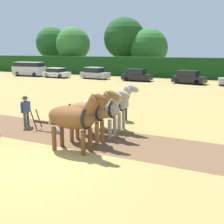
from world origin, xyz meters
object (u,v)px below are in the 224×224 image
Objects in this scene: tree_center_left at (124,38)px; parked_van at (29,69)px; draft_horse_trail_right at (112,102)px; parked_car_left at (56,73)px; farmer_beside_team at (125,105)px; tree_left at (73,44)px; tree_center at (149,48)px; parked_car_center_left at (95,73)px; plow at (49,125)px; parked_car_center_right at (189,77)px; parked_car_center at (137,75)px; draft_horse_lead_right at (89,112)px; tree_far_left at (52,43)px; draft_horse_lead_left at (74,117)px; draft_horse_trail_left at (101,108)px; farmer_at_plow at (26,109)px.

tree_center_left is 17.51m from parked_van.
parked_car_left is at bearing 132.30° from draft_horse_trail_right.
farmer_beside_team is at bearing -68.32° from tree_center_left.
tree_center is at bearing 10.74° from tree_left.
parked_van is at bearing -169.66° from parked_car_center_left.
plow is 23.83m from parked_car_center_right.
parked_car_center_left is at bearing 177.14° from parked_car_center.
draft_horse_lead_right is (13.13, -37.39, -4.60)m from tree_center_left.
draft_horse_lead_right is at bearing -52.53° from tree_far_left.
plow is at bearing 167.61° from draft_horse_lead_right.
draft_horse_lead_left reaches higher than parked_van.
plow is (10.46, -36.72, -5.67)m from tree_center_left.
tree_center is at bearing 105.08° from draft_horse_trail_left.
parked_van is 24.43m from parked_car_center_right.
draft_horse_lead_right is 2.37m from draft_horse_trail_right.
draft_horse_trail_right reaches higher than parked_van.
parked_car_left is at bearing -52.83° from tree_far_left.
tree_left is at bearing 124.19° from draft_horse_lead_right.
tree_left is 38.24m from farmer_at_plow.
parked_car_center is at bearing -29.73° from tree_far_left.
plow is at bearing -2.73° from farmer_at_plow.
parked_van is at bearing 137.10° from farmer_at_plow.
parked_car_center_left is at bearing -45.91° from tree_left.
draft_horse_lead_right is 34.30m from parked_van.
draft_horse_trail_right is 1.57× the size of plow.
draft_horse_trail_right is (0.10, 3.55, 0.01)m from draft_horse_lead_left.
parked_car_left is 12.31m from parked_car_center.
plow is (-2.68, 0.67, -1.07)m from draft_horse_lead_right.
parked_car_center is 0.93× the size of parked_car_center_right.
tree_center reaches higher than parked_car_center_right.
draft_horse_lead_left is 1.18m from draft_horse_lead_right.
parked_van reaches higher than parked_car_center.
parked_car_left is (-10.04, -13.08, -3.62)m from tree_center.
tree_center is at bearing 100.03° from parked_car_center.
draft_horse_lead_left is 1.69× the size of plow.
tree_center is 4.62× the size of farmer_at_plow.
tree_far_left is 3.17× the size of draft_horse_trail_right.
parked_car_center_left is (-12.59, 26.06, -0.65)m from draft_horse_lead_left.
parked_van is at bearing 138.98° from draft_horse_trail_right.
draft_horse_lead_left is at bearing -77.49° from tree_center.
tree_center_left is 5.87× the size of farmer_at_plow.
draft_horse_lead_right is 27.90m from parked_car_center_left.
farmer_at_plow is (-4.41, -1.40, -0.46)m from draft_horse_trail_right.
draft_horse_lead_left is 4.84m from farmer_at_plow.
draft_horse_lead_left is 31.37m from parked_car_left.
parked_car_center is (12.30, 0.47, 0.06)m from parked_car_left.
tree_far_left is at bearing 126.96° from plow.
draft_horse_lead_left is 0.55× the size of parked_van.
tree_center is 1.97× the size of parked_car_center.
draft_horse_lead_right reaches higher than draft_horse_trail_left.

